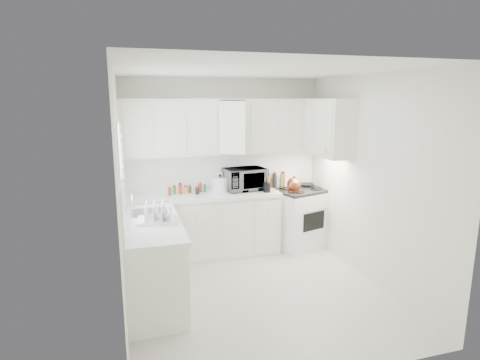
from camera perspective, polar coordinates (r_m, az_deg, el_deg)
name	(u,v)px	position (r m, az deg, el deg)	size (l,w,h in m)	color
floor	(256,292)	(4.95, 2.38, -15.95)	(3.20, 3.20, 0.00)	beige
ceiling	(258,70)	(4.39, 2.68, 15.64)	(3.20, 3.20, 0.00)	white
wall_back	(223,165)	(6.00, -2.43, 2.15)	(3.00, 3.00, 0.00)	silver
wall_front	(325,233)	(3.09, 12.25, -7.48)	(3.00, 3.00, 0.00)	silver
wall_left	(121,197)	(4.27, -16.93, -2.35)	(3.20, 3.20, 0.00)	silver
wall_right	(371,180)	(5.17, 18.45, -0.02)	(3.20, 3.20, 0.00)	silver
window_blinds	(121,167)	(4.56, -16.85, 1.76)	(0.06, 0.96, 1.06)	white
lower_cabinets_back	(203,227)	(5.85, -5.37, -6.76)	(2.22, 0.60, 0.90)	silver
lower_cabinets_left	(153,262)	(4.73, -12.59, -11.59)	(0.60, 1.60, 0.90)	silver
countertop_back	(203,196)	(5.70, -5.44, -2.26)	(2.24, 0.64, 0.05)	white
countertop_left	(152,223)	(4.57, -12.73, -6.09)	(0.64, 1.62, 0.05)	white
backsplash_back	(224,170)	(6.01, -2.40, 1.43)	(2.98, 0.02, 0.55)	white
backsplash_left	(122,199)	(4.48, -16.74, -2.67)	(0.02, 1.60, 0.55)	white
upper_cabinets_back	(226,154)	(5.82, -2.05, 3.83)	(3.00, 0.33, 0.80)	silver
upper_cabinets_right	(327,156)	(5.74, 12.57, 3.45)	(0.33, 0.90, 0.80)	silver
sink	(149,203)	(4.86, -13.09, -3.23)	(0.42, 0.38, 0.30)	gray
stove	(300,210)	(6.22, 8.65, -4.31)	(0.77, 0.63, 1.19)	white
tea_kettle	(294,183)	(5.89, 7.86, -0.50)	(0.27, 0.22, 0.25)	#994829
frying_pan	(306,184)	(6.34, 9.62, -0.59)	(0.23, 0.39, 0.04)	black
microwave	(245,177)	(5.88, 0.68, 0.48)	(0.60, 0.33, 0.40)	gray
rice_cooker	(220,183)	(5.82, -2.93, -0.40)	(0.26, 0.26, 0.26)	white
paper_towel	(219,181)	(5.92, -3.02, -0.11)	(0.12, 0.12, 0.27)	white
utensil_crock	(267,181)	(5.75, 3.95, -0.12)	(0.11, 0.11, 0.34)	black
dish_rack	(157,211)	(4.47, -11.93, -4.45)	(0.45, 0.34, 0.25)	white
spice_left_0	(169,190)	(5.74, -10.22, -1.38)	(0.06, 0.06, 0.13)	brown
spice_left_1	(175,191)	(5.66, -9.37, -1.53)	(0.06, 0.06, 0.13)	#2B8337
spice_left_2	(180,189)	(5.76, -8.74, -1.29)	(0.06, 0.06, 0.13)	red
spice_left_3	(186,190)	(5.68, -7.87, -1.44)	(0.06, 0.06, 0.13)	gold
spice_left_4	(190,188)	(5.78, -7.27, -1.20)	(0.06, 0.06, 0.13)	#563218
spice_left_5	(196,189)	(5.71, -6.38, -1.35)	(0.06, 0.06, 0.13)	black
spice_left_6	(200,188)	(5.80, -5.80, -1.11)	(0.06, 0.06, 0.13)	brown
spice_left_7	(206,189)	(5.73, -4.90, -1.25)	(0.06, 0.06, 0.13)	#2B8337
sauce_right_0	(262,181)	(6.09, 3.22, -0.17)	(0.06, 0.06, 0.19)	red
sauce_right_1	(267,182)	(6.05, 3.90, -0.26)	(0.06, 0.06, 0.19)	gold
sauce_right_2	(269,181)	(6.12, 4.19, -0.11)	(0.06, 0.06, 0.19)	#563218
sauce_right_3	(273,181)	(6.09, 4.87, -0.19)	(0.06, 0.06, 0.19)	black
sauce_right_4	(275,180)	(6.16, 5.15, -0.05)	(0.06, 0.06, 0.19)	brown
sauce_right_5	(280,181)	(6.13, 5.83, -0.13)	(0.06, 0.06, 0.19)	#2B8337
sauce_right_6	(282,180)	(6.20, 6.10, 0.01)	(0.06, 0.06, 0.19)	red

